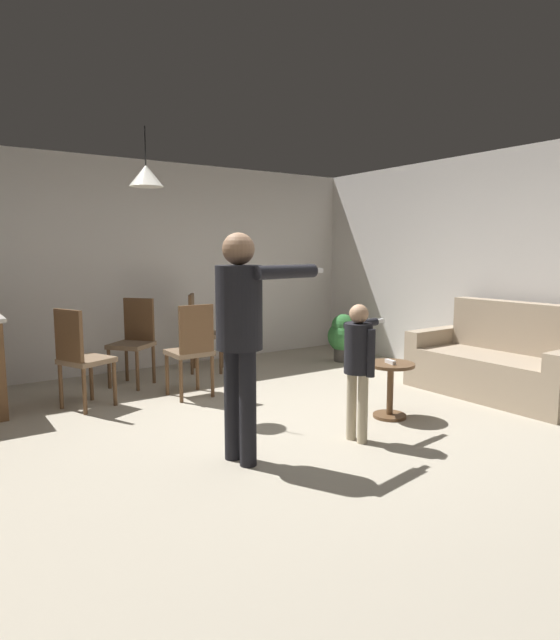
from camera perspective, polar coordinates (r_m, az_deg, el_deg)
ground at (r=4.61m, az=0.12°, el=-12.28°), size 7.68×7.68×0.00m
wall_back at (r=7.21m, az=-14.42°, el=5.62°), size 6.40×0.10×2.70m
wall_right at (r=6.68m, az=23.53°, el=5.10°), size 0.10×6.40×2.70m
couch_floral at (r=6.20m, az=22.37°, el=-4.47°), size 0.89×1.82×1.00m
side_table_by_couch at (r=5.09m, az=11.74°, el=-6.65°), size 0.44×0.44×0.52m
person_adult at (r=3.83m, az=-4.23°, el=-0.24°), size 0.86×0.48×1.68m
person_child at (r=4.35m, az=8.45°, el=-3.92°), size 0.57×0.37×1.13m
dining_chair_by_counter at (r=6.90m, az=-8.47°, el=-1.00°), size 0.57×0.57×1.00m
dining_chair_near_wall at (r=5.68m, az=-9.41°, el=-2.87°), size 0.42×0.42×1.00m
dining_chair_centre_back at (r=5.55m, az=-20.63°, el=-3.49°), size 0.55×0.55×1.00m
dining_chair_spare at (r=6.39m, az=-15.34°, el=-1.88°), size 0.59×0.59×1.00m
potted_plant_corner at (r=7.53m, az=6.77°, el=-1.64°), size 0.43×0.43×0.67m
spare_remote_on_table at (r=5.01m, az=11.74°, el=-4.41°), size 0.06×0.13×0.04m
ceiling_light_pendant at (r=5.31m, az=-14.15°, el=14.77°), size 0.32×0.32×0.55m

